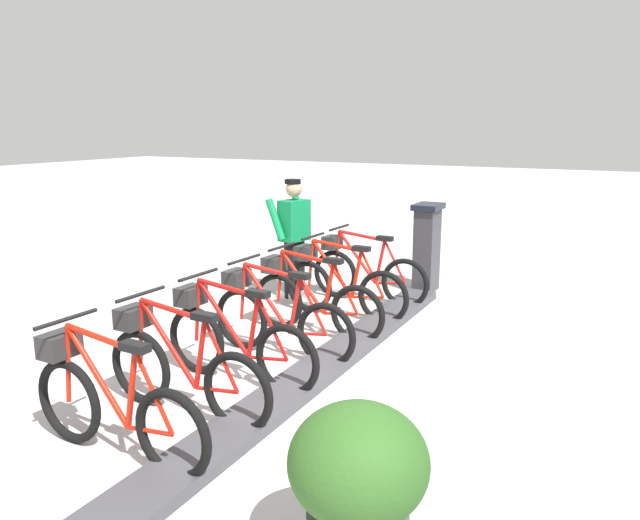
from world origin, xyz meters
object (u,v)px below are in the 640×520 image
object	(u,v)px
bike_docked_2	(311,299)
planter_bush	(358,481)
bike_docked_4	(233,339)
payment_kiosk	(427,246)
bike_docked_6	(110,403)
bike_docked_1	(340,284)
bike_docked_0	(364,271)
bike_docked_3	(276,317)
worker_near_rack	(294,234)
bike_docked_5	(179,367)

from	to	relation	value
bike_docked_2	planter_bush	size ratio (longest dim) A/B	1.77
bike_docked_2	bike_docked_4	distance (m)	1.54
payment_kiosk	planter_bush	xyz separation A→B (m)	(-1.51, 5.82, -0.12)
payment_kiosk	bike_docked_6	distance (m)	5.59
bike_docked_2	bike_docked_1	bearing A→B (deg)	-90.00
bike_docked_0	bike_docked_1	xyz separation A→B (m)	(0.00, 0.77, 0.00)
bike_docked_0	bike_docked_4	size ratio (longest dim) A/B	1.00
bike_docked_3	bike_docked_4	bearing A→B (deg)	90.00
payment_kiosk	bike_docked_2	size ratio (longest dim) A/B	0.74
bike_docked_1	planter_bush	bearing A→B (deg)	116.89
bike_docked_2	planter_bush	xyz separation A→B (m)	(-2.08, 3.34, 0.11)
bike_docked_1	worker_near_rack	bearing A→B (deg)	-27.58
bike_docked_1	bike_docked_4	xyz separation A→B (m)	(0.00, 2.31, 0.00)
planter_bush	bike_docked_3	bearing A→B (deg)	-50.96
bike_docked_3	planter_bush	world-z (taller)	bike_docked_3
payment_kiosk	bike_docked_1	size ratio (longest dim) A/B	0.74
bike_docked_4	worker_near_rack	size ratio (longest dim) A/B	1.04
bike_docked_0	planter_bush	distance (m)	5.30
bike_docked_5	planter_bush	xyz separation A→B (m)	(-2.08, 1.03, 0.11)
bike_docked_3	bike_docked_2	bearing A→B (deg)	-90.00
bike_docked_0	bike_docked_1	size ratio (longest dim) A/B	1.00
bike_docked_5	bike_docked_6	xyz separation A→B (m)	(0.00, 0.77, 0.00)
bike_docked_0	bike_docked_3	size ratio (longest dim) A/B	1.00
bike_docked_1	worker_near_rack	xyz separation A→B (m)	(0.95, -0.49, 0.48)
bike_docked_5	bike_docked_6	world-z (taller)	same
bike_docked_2	bike_docked_4	bearing A→B (deg)	90.00
bike_docked_2	bike_docked_5	xyz separation A→B (m)	(0.00, 2.31, 0.00)
bike_docked_5	bike_docked_4	bearing A→B (deg)	-90.00
bike_docked_6	worker_near_rack	world-z (taller)	worker_near_rack
bike_docked_3	bike_docked_4	world-z (taller)	same
bike_docked_0	planter_bush	xyz separation A→B (m)	(-2.08, 4.88, 0.11)
payment_kiosk	bike_docked_1	distance (m)	1.82
worker_near_rack	payment_kiosk	bearing A→B (deg)	-141.31
bike_docked_6	bike_docked_4	bearing A→B (deg)	-90.00
planter_bush	bike_docked_5	bearing A→B (deg)	-26.32
payment_kiosk	bike_docked_5	distance (m)	4.83
bike_docked_3	worker_near_rack	size ratio (longest dim) A/B	1.04
bike_docked_0	bike_docked_4	xyz separation A→B (m)	(0.00, 3.08, 0.00)
payment_kiosk	bike_docked_1	bearing A→B (deg)	71.50
bike_docked_0	bike_docked_2	distance (m)	1.54
bike_docked_6	planter_bush	distance (m)	2.10
bike_docked_1	bike_docked_2	xyz separation A→B (m)	(0.00, 0.77, 0.00)
bike_docked_2	bike_docked_5	size ratio (longest dim) A/B	1.00
payment_kiosk	worker_near_rack	size ratio (longest dim) A/B	0.77
bike_docked_1	worker_near_rack	world-z (taller)	worker_near_rack
payment_kiosk	bike_docked_0	xyz separation A→B (m)	(0.57, 0.94, -0.24)
worker_near_rack	planter_bush	bearing A→B (deg)	123.35
bike_docked_3	planter_bush	bearing A→B (deg)	129.04
bike_docked_3	bike_docked_5	xyz separation A→B (m)	(0.00, 1.54, 0.00)
bike_docked_3	worker_near_rack	world-z (taller)	worker_near_rack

